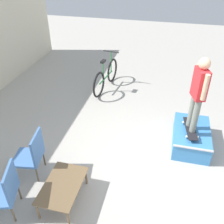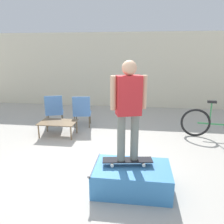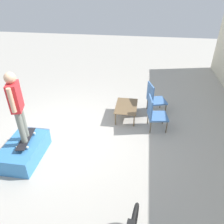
% 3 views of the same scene
% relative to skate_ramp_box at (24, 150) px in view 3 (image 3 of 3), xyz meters
% --- Properties ---
extents(ground_plane, '(24.00, 24.00, 0.00)m').
position_rel_skate_ramp_box_xyz_m(ground_plane, '(-1.01, 0.64, -0.21)').
color(ground_plane, '#B7B2A8').
extents(skate_ramp_box, '(1.29, 0.78, 0.44)m').
position_rel_skate_ramp_box_xyz_m(skate_ramp_box, '(0.00, 0.00, 0.00)').
color(skate_ramp_box, '#3D84C6').
rests_on(skate_ramp_box, ground_plane).
extents(skateboard_on_ramp, '(0.84, 0.34, 0.07)m').
position_rel_skate_ramp_box_xyz_m(skateboard_on_ramp, '(-0.08, 0.06, 0.29)').
color(skateboard_on_ramp, black).
rests_on(skateboard_on_ramp, skate_ramp_box).
extents(person_skater, '(0.55, 0.30, 1.61)m').
position_rel_skate_ramp_box_xyz_m(person_skater, '(-0.08, 0.06, 1.24)').
color(person_skater, gray).
rests_on(person_skater, skateboard_on_ramp).
extents(coffee_table, '(0.99, 0.63, 0.40)m').
position_rel_skate_ramp_box_xyz_m(coffee_table, '(-2.10, 2.20, 0.15)').
color(coffee_table, brown).
rests_on(coffee_table, ground_plane).
extents(patio_chair_left, '(0.66, 0.66, 0.97)m').
position_rel_skate_ramp_box_xyz_m(patio_chair_left, '(-2.51, 3.01, 0.31)').
color(patio_chair_left, brown).
rests_on(patio_chair_left, ground_plane).
extents(patio_chair_right, '(0.60, 0.60, 0.97)m').
position_rel_skate_ramp_box_xyz_m(patio_chair_right, '(-1.63, 3.01, 0.31)').
color(patio_chair_right, brown).
rests_on(patio_chair_right, ground_plane).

